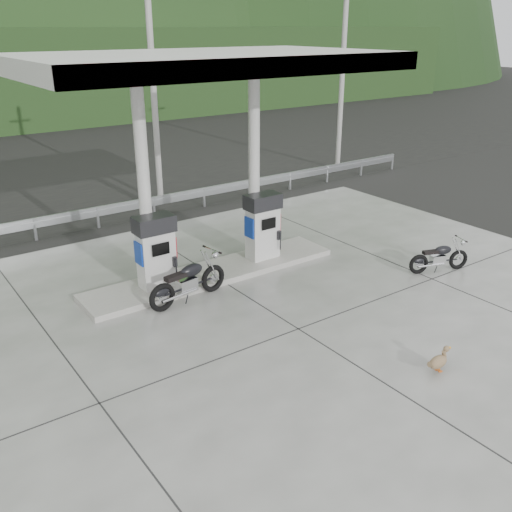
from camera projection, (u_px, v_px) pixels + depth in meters
ground at (271, 312)px, 13.13m from camera, size 160.00×160.00×0.00m
forecourt_apron at (271, 312)px, 13.12m from camera, size 18.00×14.00×0.02m
pump_island at (214, 273)px, 14.97m from camera, size 7.00×1.40×0.15m
gas_pump_left at (156, 252)px, 13.74m from camera, size 0.95×0.55×1.80m
gas_pump_right at (263, 226)px, 15.47m from camera, size 0.95×0.55×1.80m
canopy_column_left at (144, 184)px, 13.44m from camera, size 0.30×0.30×5.00m
canopy_column_right at (254, 165)px, 15.17m from camera, size 0.30×0.30×5.00m
canopy_roof at (207, 61)px, 12.99m from camera, size 8.50×5.00×0.40m
guardrail at (126, 202)px, 18.88m from camera, size 26.00×0.16×1.42m
road at (90, 198)px, 21.78m from camera, size 60.00×7.00×0.01m
utility_pole_b at (154, 91)px, 19.85m from camera, size 0.22×0.22×8.00m
utility_pole_c at (342, 78)px, 24.71m from camera, size 0.22×0.22×8.00m
motorcycle_left at (188, 282)px, 13.47m from camera, size 2.14×0.96×0.98m
motorcycle_right at (439, 258)px, 15.14m from camera, size 1.70×1.04×0.77m
duck at (438, 362)px, 10.78m from camera, size 0.57×0.18×0.41m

